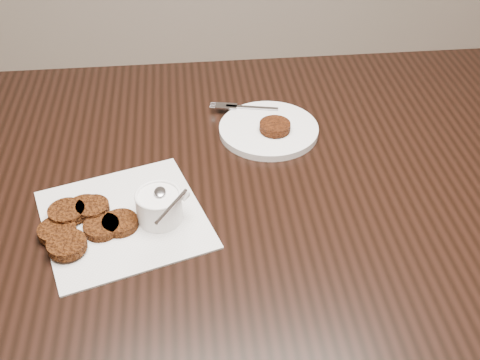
% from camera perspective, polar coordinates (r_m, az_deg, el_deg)
% --- Properties ---
extents(table, '(1.54, 0.99, 0.75)m').
position_cam_1_polar(table, '(1.43, 0.83, -11.57)').
color(table, black).
rests_on(table, floor).
extents(napkin, '(0.35, 0.35, 0.00)m').
position_cam_1_polar(napkin, '(1.10, -11.03, -3.69)').
color(napkin, silver).
rests_on(napkin, table).
extents(sauce_ramekin, '(0.14, 0.14, 0.12)m').
position_cam_1_polar(sauce_ramekin, '(1.05, -7.86, -1.28)').
color(sauce_ramekin, white).
rests_on(sauce_ramekin, napkin).
extents(patty_cluster, '(0.27, 0.27, 0.02)m').
position_cam_1_polar(patty_cluster, '(1.09, -14.51, -3.49)').
color(patty_cluster, '#682F0D').
rests_on(patty_cluster, napkin).
extents(plate_with_patty, '(0.26, 0.26, 0.03)m').
position_cam_1_polar(plate_with_patty, '(1.29, 2.77, 5.12)').
color(plate_with_patty, white).
rests_on(plate_with_patty, table).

